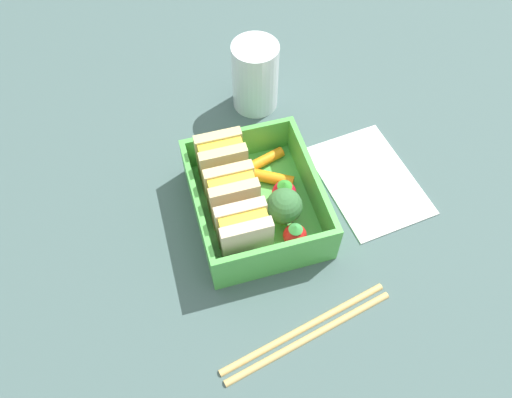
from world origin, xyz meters
The scene contains 14 objects.
ground_plane centered at (0.00, 0.00, -1.00)cm, with size 120.00×120.00×2.00cm, color #425958.
bento_tray centered at (0.00, 0.00, 0.60)cm, with size 15.70×13.15×1.20cm, color #4FB549.
bento_rim centered at (0.00, 0.00, 3.39)cm, with size 15.70×13.15×4.37cm.
sandwich_left centered at (-4.63, 2.55, 4.36)cm, with size 3.51×5.11×6.33cm.
sandwich_center_left centered at (0.00, 2.55, 4.36)cm, with size 3.51×5.11×6.33cm.
sandwich_center centered at (4.63, 2.55, 4.36)cm, with size 3.51×5.11×6.33cm.
strawberry_far_left centered at (-5.25, -2.68, 2.56)cm, with size 2.48×2.48×3.08cm.
broccoli_floret centered at (-2.52, -2.33, 4.04)cm, with size 3.75×3.75×4.80cm.
strawberry_left centered at (0.00, -3.18, 2.68)cm, with size 2.72×2.72×3.32cm.
carrot_stick_far_left centered at (2.70, -2.80, 1.86)cm, with size 1.33×1.33×4.59cm, color orange.
carrot_stick_left centered at (5.46, -2.55, 1.81)cm, with size 1.22×1.22×4.85cm, color orange.
chopstick_pair centered at (-14.56, -0.99, 0.35)cm, with size 5.67×18.25×0.70cm.
drinking_glass centered at (16.30, -4.54, 4.53)cm, with size 5.73×5.73×9.06cm, color white.
folded_napkin centered at (0.61, -13.84, 0.20)cm, with size 14.20×9.96×0.40cm, color white.
Camera 1 is at (-28.40, 8.08, 47.35)cm, focal length 35.00 mm.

